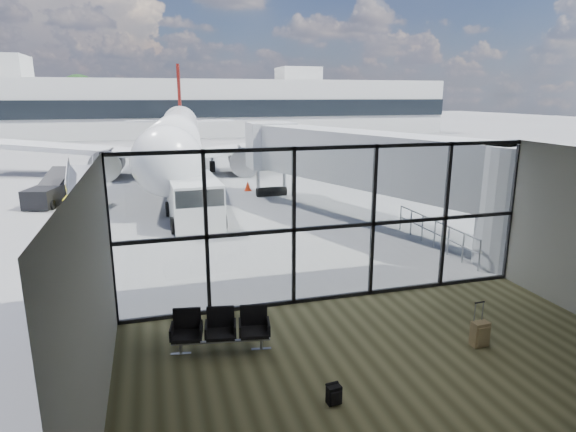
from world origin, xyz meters
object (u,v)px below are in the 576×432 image
airliner (177,136)px  suitcase (480,334)px  mobile_stairs (81,199)px  service_van (194,201)px  belt_loader (48,194)px  seating_row (221,327)px  backpack (334,395)px

airliner → suitcase: bearing=-75.2°
suitcase → mobile_stairs: bearing=119.0°
service_van → belt_loader: bearing=138.6°
airliner → service_van: 16.54m
airliner → belt_loader: size_ratio=8.38×
airliner → service_van: size_ratio=6.99×
mobile_stairs → service_van: bearing=-41.7°
belt_loader → service_van: bearing=-25.7°
suitcase → belt_loader: size_ratio=0.26×
suitcase → belt_loader: 23.28m
belt_loader → airliner: bearing=67.9°
seating_row → airliner: (0.75, 28.24, 2.16)m
seating_row → mobile_stairs: mobile_stairs is taller
seating_row → mobile_stairs: (-4.97, 16.53, -0.06)m
backpack → belt_loader: size_ratio=0.10×
seating_row → backpack: seating_row is taller
service_van → mobile_stairs: service_van is taller
seating_row → mobile_stairs: size_ratio=0.76×
seating_row → belt_loader: belt_loader is taller
belt_loader → mobile_stairs: 2.31m
belt_loader → backpack: bearing=-53.1°
backpack → seating_row: bearing=117.3°
backpack → suitcase: suitcase is taller
seating_row → backpack: (1.80, -2.68, -0.36)m
seating_row → backpack: bearing=-46.9°
mobile_stairs → backpack: bearing=-71.2°
airliner → backpack: bearing=-83.1°
backpack → service_van: bearing=88.7°
mobile_stairs → airliner: bearing=63.3°
suitcase → airliner: airliner is taller
airliner → mobile_stairs: bearing=-111.1°
suitcase → service_van: 14.44m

